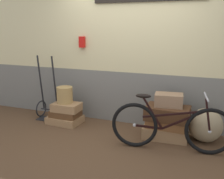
# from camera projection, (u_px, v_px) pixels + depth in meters

# --- Properties ---
(ground) EXTENTS (9.54, 5.20, 0.06)m
(ground) POSITION_uv_depth(u_px,v_px,m) (113.00, 140.00, 4.17)
(ground) COLOR #513823
(station_building) EXTENTS (7.54, 0.74, 2.63)m
(station_building) POSITION_uv_depth(u_px,v_px,m) (131.00, 51.00, 4.61)
(station_building) COLOR slate
(station_building) RESTS_ON ground
(suitcase_0) EXTENTS (0.62, 0.47, 0.13)m
(suitcase_0) POSITION_uv_depth(u_px,v_px,m) (65.00, 120.00, 4.82)
(suitcase_0) COLOR #9E754C
(suitcase_0) RESTS_ON ground
(suitcase_1) EXTENTS (0.51, 0.38, 0.12)m
(suitcase_1) POSITION_uv_depth(u_px,v_px,m) (66.00, 113.00, 4.79)
(suitcase_1) COLOR brown
(suitcase_1) RESTS_ON suitcase_0
(suitcase_2) EXTENTS (0.51, 0.36, 0.15)m
(suitcase_2) POSITION_uv_depth(u_px,v_px,m) (67.00, 107.00, 4.73)
(suitcase_2) COLOR #9E754C
(suitcase_2) RESTS_ON suitcase_1
(suitcase_3) EXTENTS (0.72, 0.47, 0.19)m
(suitcase_3) POSITION_uv_depth(u_px,v_px,m) (165.00, 132.00, 4.17)
(suitcase_3) COLOR #9E754C
(suitcase_3) RESTS_ON ground
(suitcase_4) EXTENTS (0.63, 0.41, 0.12)m
(suitcase_4) POSITION_uv_depth(u_px,v_px,m) (167.00, 123.00, 4.11)
(suitcase_4) COLOR brown
(suitcase_4) RESTS_ON suitcase_3
(suitcase_5) EXTENTS (0.69, 0.43, 0.21)m
(suitcase_5) POSITION_uv_depth(u_px,v_px,m) (167.00, 113.00, 4.07)
(suitcase_5) COLOR #4C2D19
(suitcase_5) RESTS_ON suitcase_4
(suitcase_6) EXTENTS (0.46, 0.33, 0.20)m
(suitcase_6) POSITION_uv_depth(u_px,v_px,m) (169.00, 100.00, 4.05)
(suitcase_6) COLOR #937051
(suitcase_6) RESTS_ON suitcase_5
(wicker_basket) EXTENTS (0.29, 0.29, 0.30)m
(wicker_basket) POSITION_uv_depth(u_px,v_px,m) (65.00, 95.00, 4.71)
(wicker_basket) COLOR #A8844C
(wicker_basket) RESTS_ON suitcase_2
(luggage_trolley) EXTENTS (0.40, 0.38, 1.23)m
(luggage_trolley) POSITION_uv_depth(u_px,v_px,m) (48.00, 105.00, 5.04)
(luggage_trolley) COLOR black
(luggage_trolley) RESTS_ON ground
(burlap_sack) EXTENTS (0.51, 0.43, 0.54)m
(burlap_sack) POSITION_uv_depth(u_px,v_px,m) (206.00, 125.00, 3.99)
(burlap_sack) COLOR #9E8966
(burlap_sack) RESTS_ON ground
(bicycle) EXTENTS (1.72, 0.46, 0.85)m
(bicycle) POSITION_uv_depth(u_px,v_px,m) (171.00, 127.00, 3.69)
(bicycle) COLOR black
(bicycle) RESTS_ON ground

